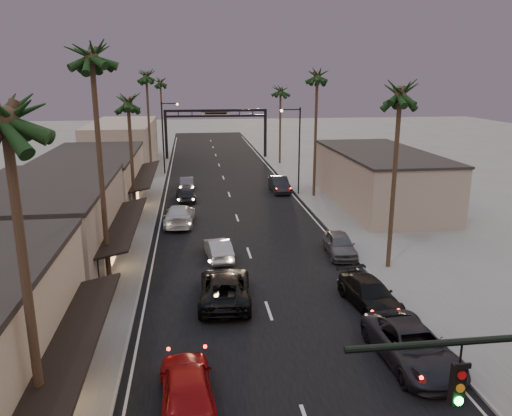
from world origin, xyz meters
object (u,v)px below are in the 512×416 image
object	(u,v)px
streetlight_left	(165,132)
curbside_near	(412,346)
oncoming_pickup	(225,287)
oncoming_silver	(218,249)
streetlight_right	(297,144)
palm_rc	(281,88)
palm_ld	(146,73)
palm_la	(3,102)
palm_ra	(401,87)
arch	(216,121)
palm_lc	(128,97)
palm_far	(160,80)
palm_rb	(317,72)
oncoming_red	(187,386)
curbside_black	(370,294)
palm_lb	(91,49)

from	to	relation	value
streetlight_left	curbside_near	xyz separation A→B (m)	(12.30, -44.68, -4.52)
oncoming_pickup	oncoming_silver	size ratio (longest dim) A/B	1.40
streetlight_right	palm_rc	size ratio (longest dim) A/B	0.74
palm_ld	oncoming_pickup	world-z (taller)	palm_ld
palm_la	oncoming_pickup	distance (m)	16.88
palm_ra	arch	bearing A→B (deg)	100.59
streetlight_right	palm_la	world-z (taller)	palm_la
palm_lc	palm_ra	bearing A→B (deg)	-34.90
palm_far	palm_lc	bearing A→B (deg)	-90.41
curbside_near	palm_rb	bearing A→B (deg)	80.80
palm_la	palm_far	distance (m)	69.00
palm_rb	oncoming_red	world-z (taller)	palm_rb
streetlight_right	palm_ld	bearing A→B (deg)	147.21
streetlight_left	palm_lc	world-z (taller)	palm_lc
palm_ld	oncoming_red	bearing A→B (deg)	-84.29
palm_far	oncoming_silver	world-z (taller)	palm_far
curbside_near	curbside_black	size ratio (longest dim) A/B	1.15
oncoming_pickup	palm_rb	bearing A→B (deg)	-110.38
palm_lb	oncoming_pickup	size ratio (longest dim) A/B	2.56
streetlight_right	oncoming_red	world-z (taller)	streetlight_right
arch	streetlight_left	size ratio (longest dim) A/B	1.69
palm_rc	curbside_black	bearing A→B (deg)	-93.96
palm_rc	palm_rb	bearing A→B (deg)	-90.00
streetlight_left	palm_far	bearing A→B (deg)	93.95
palm_ra	oncoming_pickup	distance (m)	15.56
palm_lb	oncoming_pickup	bearing A→B (deg)	-13.49
oncoming_pickup	curbside_near	size ratio (longest dim) A/B	1.01
streetlight_left	palm_la	xyz separation A→B (m)	(-1.68, -49.00, 6.11)
arch	palm_rc	world-z (taller)	palm_rc
arch	curbside_near	size ratio (longest dim) A/B	2.60
palm_lb	palm_rb	size ratio (longest dim) A/B	1.07
streetlight_left	palm_far	world-z (taller)	palm_far
curbside_black	oncoming_pickup	bearing A→B (deg)	160.29
palm_far	oncoming_pickup	world-z (taller)	palm_far
palm_ra	palm_far	bearing A→B (deg)	107.38
streetlight_right	palm_ra	size ratio (longest dim) A/B	0.68
palm_la	palm_ld	bearing A→B (deg)	90.00
palm_la	oncoming_pickup	size ratio (longest dim) A/B	2.23
oncoming_pickup	curbside_near	distance (m)	10.43
streetlight_left	palm_ld	xyz separation A→B (m)	(-1.68, -3.00, 7.09)
oncoming_silver	oncoming_red	bearing A→B (deg)	75.83
arch	streetlight_left	world-z (taller)	streetlight_left
palm_ld	palm_far	distance (m)	23.02
oncoming_silver	palm_lb	bearing A→B (deg)	32.28
arch	oncoming_silver	distance (m)	43.17
palm_la	palm_ra	size ratio (longest dim) A/B	1.00
palm_ld	palm_far	xyz separation A→B (m)	(0.30, 23.00, -0.97)
palm_lc	palm_rc	bearing A→B (deg)	58.44
palm_la	palm_ld	distance (m)	46.01
arch	oncoming_pickup	world-z (taller)	arch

